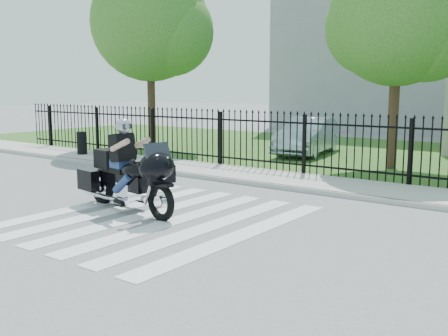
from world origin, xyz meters
The scene contains 12 objects.
ground centered at (0.00, 0.00, 0.00)m, with size 120.00×120.00×0.00m, color slate.
crosswalk centered at (0.00, 0.00, 0.01)m, with size 5.00×5.50×0.01m, color silver, non-canonical shape.
sidewalk centered at (0.00, 5.00, 0.06)m, with size 40.00×2.00×0.12m, color #ADAAA3.
curb centered at (0.00, 4.00, 0.06)m, with size 40.00×0.12×0.12m, color #ADAAA3.
grass_strip centered at (0.00, 12.00, 0.01)m, with size 40.00×12.00×0.02m, color #2A5B1F.
iron_fence centered at (0.00, 6.00, 0.90)m, with size 26.00×0.04×1.80m.
tree_left centered at (-8.50, 8.50, 5.17)m, with size 4.80×4.80×7.58m.
tree_mid centered at (1.50, 9.00, 4.67)m, with size 4.20×4.20×6.78m.
building_tall centered at (-3.00, 26.00, 6.00)m, with size 15.00×10.00×12.00m, color gray.
motorcycle_rider centered at (-1.01, 0.10, 0.81)m, with size 2.97×1.29×1.97m.
parked_car centered at (-2.28, 10.55, 0.72)m, with size 1.47×4.23×1.39m, color #9CAEC4.
litter_bin centered at (-8.60, 4.94, 0.53)m, with size 0.36×0.36×0.82m, color black.
Camera 1 is at (7.05, -7.31, 2.57)m, focal length 42.00 mm.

